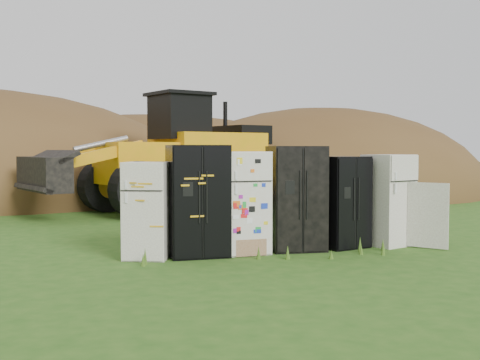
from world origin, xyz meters
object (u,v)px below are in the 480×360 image
(fridge_black_side, at_px, (198,201))
(fridge_open_door, at_px, (388,200))
(fridge_dark_mid, at_px, (296,198))
(fridge_leftmost, at_px, (147,210))
(fridge_black_right, at_px, (342,202))
(fridge_sticker, at_px, (243,202))
(wheel_loader, at_px, (153,152))

(fridge_black_side, xyz_separation_m, fridge_open_door, (3.81, -0.00, -0.09))
(fridge_dark_mid, bearing_deg, fridge_leftmost, -173.39)
(fridge_black_right, distance_m, fridge_open_door, 0.98)
(fridge_dark_mid, xyz_separation_m, fridge_black_right, (0.95, 0.01, -0.10))
(fridge_dark_mid, height_order, fridge_black_right, fridge_dark_mid)
(fridge_leftmost, relative_size, fridge_black_side, 0.85)
(fridge_black_side, relative_size, fridge_sticker, 1.06)
(fridge_black_right, bearing_deg, fridge_sticker, 166.37)
(fridge_leftmost, relative_size, wheel_loader, 0.23)
(fridge_sticker, relative_size, fridge_open_door, 1.04)
(fridge_black_side, bearing_deg, fridge_sticker, 4.94)
(fridge_dark_mid, relative_size, wheel_loader, 0.26)
(fridge_dark_mid, bearing_deg, fridge_open_door, 5.13)
(fridge_leftmost, relative_size, fridge_dark_mid, 0.86)
(fridge_sticker, distance_m, fridge_dark_mid, 1.03)
(fridge_black_right, relative_size, fridge_open_door, 0.98)
(fridge_sticker, distance_m, fridge_black_right, 1.98)
(fridge_open_door, distance_m, wheel_loader, 8.06)
(fridge_sticker, bearing_deg, wheel_loader, 91.19)
(fridge_black_side, relative_size, fridge_open_door, 1.10)
(fridge_black_side, bearing_deg, fridge_open_door, 2.24)
(fridge_black_side, height_order, fridge_open_door, fridge_black_side)
(fridge_black_side, xyz_separation_m, wheel_loader, (0.45, 7.27, 0.80))
(fridge_leftmost, distance_m, fridge_black_side, 0.90)
(fridge_black_side, xyz_separation_m, fridge_dark_mid, (1.89, 0.04, -0.01))
(fridge_sticker, height_order, fridge_dark_mid, fridge_dark_mid)
(wheel_loader, bearing_deg, fridge_black_side, -110.93)
(fridge_black_right, height_order, wheel_loader, wheel_loader)
(fridge_dark_mid, distance_m, wheel_loader, 7.42)
(fridge_black_side, height_order, fridge_sticker, fridge_black_side)
(fridge_black_right, bearing_deg, fridge_leftmost, 166.22)
(fridge_leftmost, distance_m, fridge_open_door, 4.70)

